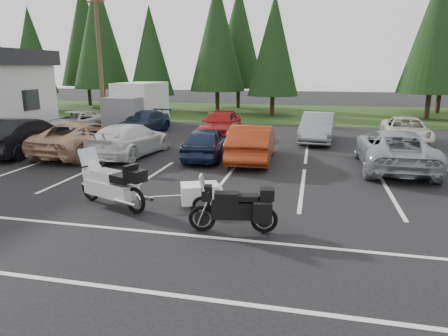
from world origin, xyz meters
TOP-DOWN VIEW (x-y plane):
  - ground at (0.00, 0.00)m, footprint 120.00×120.00m
  - grass_strip at (0.00, 24.00)m, footprint 80.00×16.00m
  - lake_water at (4.00, 55.00)m, footprint 70.00×50.00m
  - utility_pole at (-10.00, 12.00)m, footprint 1.60×0.26m
  - box_truck at (-8.00, 12.50)m, footprint 2.40×5.60m
  - stall_markings at (0.00, 2.00)m, footprint 32.00×16.00m
  - conifer_1 at (-22.00, 21.20)m, footprint 3.96×3.96m
  - conifer_2 at (-16.00, 22.80)m, footprint 5.10×5.10m
  - conifer_3 at (-10.50, 21.40)m, footprint 3.87×3.87m
  - conifer_4 at (-5.00, 22.90)m, footprint 4.80×4.80m
  - conifer_5 at (0.00, 21.60)m, footprint 4.14×4.14m
  - conifer_6 at (12.00, 22.10)m, footprint 4.93×4.93m
  - conifer_back_a at (-20.00, 27.00)m, footprint 5.28×5.28m
  - conifer_back_b at (-4.00, 27.50)m, footprint 4.97×4.97m
  - conifer_back_c at (14.00, 26.80)m, footprint 5.50×5.50m
  - car_near_1 at (-9.41, 3.75)m, footprint 1.95×5.02m
  - car_near_2 at (-6.62, 4.23)m, footprint 2.90×5.60m
  - car_near_3 at (-4.50, 4.39)m, footprint 2.49×5.17m
  - car_near_4 at (-1.04, 4.58)m, footprint 1.92×4.14m
  - car_near_5 at (0.98, 4.61)m, footprint 1.85×4.79m
  - car_near_6 at (6.54, 4.44)m, footprint 2.57×5.52m
  - car_far_0 at (-10.60, 9.55)m, footprint 2.36×4.84m
  - car_far_1 at (-6.56, 10.49)m, footprint 2.30×4.74m
  - car_far_2 at (-1.67, 9.89)m, footprint 1.92×4.69m
  - car_far_3 at (3.66, 9.90)m, footprint 1.93×4.71m
  - car_far_4 at (8.14, 10.36)m, footprint 2.62×5.01m
  - touring_motorcycle at (-1.98, -2.05)m, footprint 3.03×1.93m
  - cargo_trailer at (0.45, -1.56)m, footprint 1.70×1.34m
  - adventure_motorcycle at (1.71, -3.07)m, footprint 2.44×1.17m

SIDE VIEW (x-z plane):
  - ground at x=0.00m, z-range 0.00..0.00m
  - lake_water at x=4.00m, z-range -0.01..0.01m
  - stall_markings at x=0.00m, z-range 0.00..0.01m
  - grass_strip at x=0.00m, z-range 0.00..0.01m
  - cargo_trailer at x=0.45m, z-range 0.00..0.69m
  - car_far_0 at x=-10.60m, z-range 0.00..1.33m
  - car_far_1 at x=-6.56m, z-range 0.00..1.33m
  - car_far_4 at x=8.14m, z-range 0.00..1.35m
  - car_near_4 at x=-1.04m, z-range 0.00..1.37m
  - adventure_motorcycle at x=1.71m, z-range 0.00..1.43m
  - car_near_3 at x=-4.50m, z-range 0.00..1.45m
  - car_near_2 at x=-6.62m, z-range 0.00..1.51m
  - car_far_3 at x=3.66m, z-range 0.00..1.52m
  - car_near_6 at x=6.54m, z-range 0.00..1.53m
  - car_near_5 at x=0.98m, z-range 0.00..1.56m
  - car_far_2 at x=-1.67m, z-range 0.00..1.59m
  - touring_motorcycle at x=-1.98m, z-range 0.00..1.61m
  - car_near_1 at x=-9.41m, z-range 0.00..1.63m
  - box_truck at x=-8.00m, z-range 0.00..2.90m
  - utility_pole at x=-10.00m, z-range 0.20..9.20m
  - conifer_3 at x=-10.50m, z-range 0.76..9.78m
  - conifer_1 at x=-22.00m, z-range 0.78..10.00m
  - conifer_5 at x=0.00m, z-range 0.81..10.45m
  - conifer_4 at x=-5.00m, z-range 0.95..12.12m
  - conifer_6 at x=12.00m, z-range 0.97..12.45m
  - conifer_back_b at x=-4.00m, z-range 0.98..12.56m
  - conifer_2 at x=-16.00m, z-range 1.01..12.90m
  - conifer_back_a at x=-20.00m, z-range 1.04..13.34m
  - conifer_back_c at x=14.00m, z-range 1.09..13.90m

